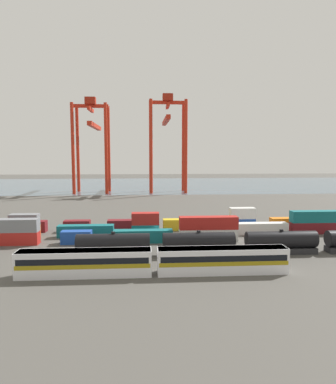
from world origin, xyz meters
name	(u,v)px	position (x,y,z in m)	size (l,w,h in m)	color
ground_plane	(154,209)	(0.00, 40.00, 0.00)	(420.00, 420.00, 0.00)	#4C4944
harbour_water	(150,185)	(0.00, 134.89, 0.00)	(400.00, 110.00, 0.01)	#475B6B
passenger_train	(154,260)	(-1.70, -23.80, 2.14)	(40.41, 3.14, 3.90)	silver
freight_tank_row	(240,243)	(14.07, -14.21, 2.13)	(58.37, 3.01, 4.47)	#232326
shipping_container_0	(8,238)	(-30.51, -4.52, 1.30)	(12.10, 2.44, 2.60)	#AD211C
shipping_container_1	(7,225)	(-30.51, -4.52, 3.90)	(12.10, 2.44, 2.60)	slate
shipping_container_2	(77,237)	(-16.99, -4.52, 1.30)	(6.04, 2.44, 2.60)	#1C4299
shipping_container_3	(143,236)	(-3.48, -4.52, 1.30)	(12.10, 2.44, 2.60)	#146066
shipping_container_4	(208,235)	(10.04, -4.52, 1.30)	(12.10, 2.44, 2.60)	silver
shipping_container_5	(208,223)	(10.04, -4.52, 3.90)	(12.10, 2.44, 2.60)	#AD211C
shipping_container_6	(25,232)	(-29.14, 1.17, 1.30)	(6.04, 2.44, 2.60)	orange
shipping_container_7	(24,220)	(-29.14, 1.17, 3.90)	(6.04, 2.44, 2.60)	slate
shipping_container_8	(86,231)	(-16.08, 1.17, 1.30)	(12.10, 2.44, 2.60)	#146066
shipping_container_9	(145,230)	(-3.02, 1.17, 1.30)	(6.04, 2.44, 2.60)	#146066
shipping_container_10	(145,219)	(-3.02, 1.17, 3.90)	(6.04, 2.44, 2.60)	#AD211C
shipping_container_11	(204,229)	(10.04, 1.17, 1.30)	(6.04, 2.44, 2.60)	slate
shipping_container_12	(261,228)	(23.11, 1.17, 1.30)	(12.10, 2.44, 2.60)	silver
shipping_container_13	(316,228)	(36.17, 1.17, 1.30)	(12.10, 2.44, 2.60)	maroon
shipping_container_14	(317,216)	(36.17, 1.17, 3.90)	(12.10, 2.44, 2.60)	#146066
shipping_container_15	(20,227)	(-32.21, 6.85, 1.30)	(12.10, 2.44, 2.60)	maroon
shipping_container_16	(77,226)	(-19.05, 6.85, 1.30)	(6.04, 2.44, 2.60)	maroon
shipping_container_17	(133,225)	(-5.90, 6.85, 1.30)	(12.10, 2.44, 2.60)	maroon
shipping_container_18	(188,224)	(7.26, 6.85, 1.30)	(12.10, 2.44, 2.60)	gold
shipping_container_19	(242,224)	(20.42, 6.85, 1.30)	(6.04, 2.44, 2.60)	#1C4299
shipping_container_20	(242,213)	(20.42, 6.85, 3.90)	(6.04, 2.44, 2.60)	silver
shipping_container_21	(295,223)	(33.58, 6.85, 1.30)	(12.10, 2.44, 2.60)	orange
gantry_crane_west	(92,135)	(-28.27, 94.87, 27.21)	(16.59, 36.60, 44.63)	red
gantry_crane_central	(167,132)	(7.90, 95.17, 28.79)	(17.83, 38.52, 46.59)	red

